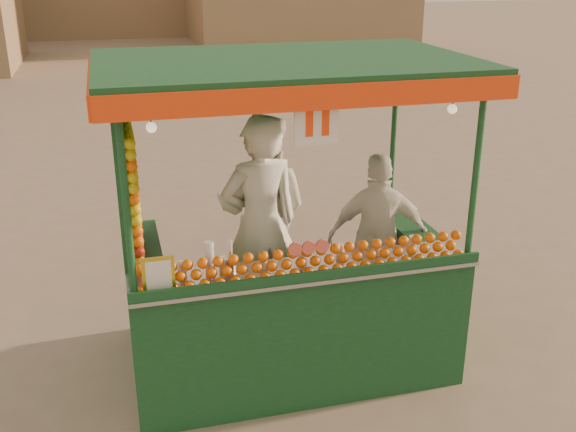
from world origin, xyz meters
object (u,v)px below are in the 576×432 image
object	(u,v)px
vendor_left	(260,223)
vendor_middle	(262,212)
juice_cart	(280,277)
vendor_right	(378,237)

from	to	relation	value
vendor_left	vendor_middle	bearing A→B (deg)	-112.57
juice_cart	vendor_right	distance (m)	1.00
juice_cart	vendor_left	xyz separation A→B (m)	(-0.11, 0.29, 0.40)
vendor_left	vendor_middle	xyz separation A→B (m)	(0.09, 0.34, -0.03)
vendor_left	vendor_right	bearing A→B (deg)	164.35
juice_cart	vendor_middle	world-z (taller)	juice_cart
vendor_left	vendor_right	distance (m)	1.11
juice_cart	vendor_right	size ratio (longest dim) A/B	1.92
vendor_middle	vendor_right	distance (m)	1.12
juice_cart	vendor_middle	xyz separation A→B (m)	(-0.02, 0.64, 0.37)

